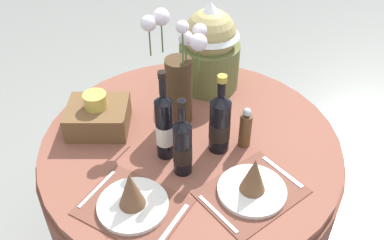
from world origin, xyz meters
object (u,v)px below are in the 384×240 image
at_px(wine_bottle_right, 184,146).
at_px(gift_tub_back_centre, 211,44).
at_px(dining_table, 192,167).
at_px(wine_bottle_centre, 221,123).
at_px(place_setting_left, 133,198).
at_px(flower_vase, 180,76).
at_px(woven_basket_side_left, 100,115).
at_px(wine_bottle_left, 166,126).
at_px(pepper_mill, 247,129).
at_px(place_setting_right, 254,184).

distance_m(wine_bottle_right, gift_tub_back_centre, 0.58).
height_order(dining_table, gift_tub_back_centre, gift_tub_back_centre).
height_order(wine_bottle_centre, gift_tub_back_centre, gift_tub_back_centre).
relative_size(place_setting_left, flower_vase, 0.90).
bearing_deg(place_setting_left, dining_table, 60.28).
xyz_separation_m(gift_tub_back_centre, woven_basket_side_left, (-0.46, -0.31, -0.15)).
height_order(wine_bottle_left, pepper_mill, wine_bottle_left).
bearing_deg(wine_bottle_left, woven_basket_side_left, 150.35).
bearing_deg(pepper_mill, dining_table, 173.31).
relative_size(place_setting_right, pepper_mill, 2.40).
xyz_separation_m(place_setting_right, pepper_mill, (-0.00, 0.25, 0.03)).
bearing_deg(place_setting_left, wine_bottle_centre, 44.19).
xyz_separation_m(wine_bottle_centre, woven_basket_side_left, (-0.48, 0.13, -0.07)).
distance_m(flower_vase, pepper_mill, 0.33).
relative_size(dining_table, place_setting_left, 2.85).
xyz_separation_m(dining_table, place_setting_right, (0.21, -0.27, 0.20)).
distance_m(place_setting_right, wine_bottle_centre, 0.26).
bearing_deg(wine_bottle_centre, wine_bottle_right, -138.50).
distance_m(wine_bottle_centre, gift_tub_back_centre, 0.45).
bearing_deg(flower_vase, pepper_mill, -31.91).
height_order(dining_table, flower_vase, flower_vase).
height_order(pepper_mill, gift_tub_back_centre, gift_tub_back_centre).
bearing_deg(wine_bottle_left, place_setting_left, -110.89).
bearing_deg(wine_bottle_centre, place_setting_left, -135.81).
xyz_separation_m(dining_table, gift_tub_back_centre, (0.08, 0.40, 0.37)).
xyz_separation_m(flower_vase, wine_bottle_right, (0.02, -0.30, -0.10)).
height_order(dining_table, wine_bottle_centre, wine_bottle_centre).
distance_m(wine_bottle_left, wine_bottle_centre, 0.21).
height_order(place_setting_right, woven_basket_side_left, woven_basket_side_left).
bearing_deg(woven_basket_side_left, pepper_mill, -10.26).
distance_m(place_setting_left, pepper_mill, 0.51).
xyz_separation_m(place_setting_right, wine_bottle_right, (-0.24, 0.11, 0.07)).
bearing_deg(wine_bottle_right, flower_vase, 93.71).
bearing_deg(pepper_mill, place_setting_right, -89.14).
bearing_deg(wine_bottle_left, gift_tub_back_centre, 69.49).
distance_m(place_setting_right, wine_bottle_left, 0.37).
bearing_deg(wine_bottle_right, wine_bottle_centre, 41.50).
bearing_deg(dining_table, wine_bottle_left, -139.95).
relative_size(wine_bottle_left, gift_tub_back_centre, 0.92).
bearing_deg(place_setting_right, place_setting_left, -170.96).
bearing_deg(wine_bottle_right, place_setting_left, -133.75).
distance_m(place_setting_right, flower_vase, 0.51).
bearing_deg(place_setting_right, woven_basket_side_left, 148.99).
bearing_deg(flower_vase, wine_bottle_left, -102.23).
xyz_separation_m(place_setting_left, woven_basket_side_left, (-0.18, 0.42, 0.01)).
bearing_deg(place_setting_left, gift_tub_back_centre, 69.36).
xyz_separation_m(dining_table, flower_vase, (-0.05, 0.14, 0.37)).
xyz_separation_m(wine_bottle_right, woven_basket_side_left, (-0.35, 0.25, -0.06)).
xyz_separation_m(place_setting_right, wine_bottle_left, (-0.31, 0.19, 0.09)).
distance_m(place_setting_right, woven_basket_side_left, 0.69).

